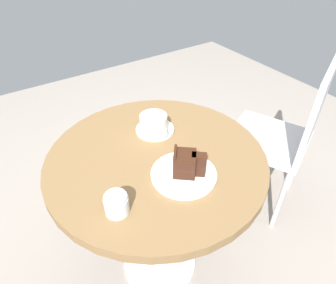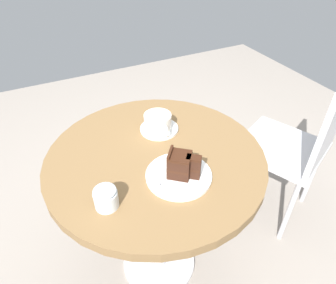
{
  "view_description": "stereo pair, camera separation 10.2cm",
  "coord_description": "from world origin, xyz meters",
  "px_view_note": "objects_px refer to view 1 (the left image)",
  "views": [
    {
      "loc": [
        0.67,
        -0.4,
        1.36
      ],
      "look_at": [
        0.0,
        0.05,
        0.73
      ],
      "focal_mm": 32.0,
      "sensor_mm": 36.0,
      "label": 1
    },
    {
      "loc": [
        0.72,
        -0.31,
        1.36
      ],
      "look_at": [
        0.0,
        0.05,
        0.73
      ],
      "focal_mm": 32.0,
      "sensor_mm": 36.0,
      "label": 2
    }
  ],
  "objects_px": {
    "fork": "(174,185)",
    "sugar_pot": "(116,203)",
    "napkin": "(184,171)",
    "cafe_chair": "(288,131)",
    "saucer": "(155,129)",
    "teaspoon": "(155,121)",
    "coffee_cup": "(154,122)",
    "cake_plate": "(184,174)",
    "cake_slice": "(187,164)"
  },
  "relations": [
    {
      "from": "cake_plate",
      "to": "sugar_pot",
      "type": "height_order",
      "value": "sugar_pot"
    },
    {
      "from": "napkin",
      "to": "cafe_chair",
      "type": "relative_size",
      "value": 0.21
    },
    {
      "from": "saucer",
      "to": "napkin",
      "type": "relative_size",
      "value": 0.79
    },
    {
      "from": "napkin",
      "to": "teaspoon",
      "type": "bearing_deg",
      "value": 166.6
    },
    {
      "from": "saucer",
      "to": "sugar_pot",
      "type": "xyz_separation_m",
      "value": [
        0.27,
        -0.29,
        0.03
      ]
    },
    {
      "from": "coffee_cup",
      "to": "cake_slice",
      "type": "bearing_deg",
      "value": -9.12
    },
    {
      "from": "cafe_chair",
      "to": "napkin",
      "type": "bearing_deg",
      "value": -16.41
    },
    {
      "from": "teaspoon",
      "to": "napkin",
      "type": "distance_m",
      "value": 0.29
    },
    {
      "from": "coffee_cup",
      "to": "napkin",
      "type": "relative_size",
      "value": 0.75
    },
    {
      "from": "cake_slice",
      "to": "napkin",
      "type": "relative_size",
      "value": 0.58
    },
    {
      "from": "coffee_cup",
      "to": "fork",
      "type": "distance_m",
      "value": 0.31
    },
    {
      "from": "saucer",
      "to": "teaspoon",
      "type": "relative_size",
      "value": 1.43
    },
    {
      "from": "saucer",
      "to": "fork",
      "type": "bearing_deg",
      "value": -20.92
    },
    {
      "from": "fork",
      "to": "cafe_chair",
      "type": "relative_size",
      "value": 0.15
    },
    {
      "from": "fork",
      "to": "cafe_chair",
      "type": "bearing_deg",
      "value": -138.39
    },
    {
      "from": "napkin",
      "to": "cafe_chair",
      "type": "bearing_deg",
      "value": 97.67
    },
    {
      "from": "fork",
      "to": "teaspoon",
      "type": "bearing_deg",
      "value": -81.28
    },
    {
      "from": "cake_plate",
      "to": "fork",
      "type": "bearing_deg",
      "value": -63.29
    },
    {
      "from": "cake_slice",
      "to": "cafe_chair",
      "type": "xyz_separation_m",
      "value": [
        -0.12,
        0.71,
        -0.24
      ]
    },
    {
      "from": "cake_plate",
      "to": "cafe_chair",
      "type": "bearing_deg",
      "value": 98.86
    },
    {
      "from": "napkin",
      "to": "coffee_cup",
      "type": "bearing_deg",
      "value": 171.68
    },
    {
      "from": "fork",
      "to": "napkin",
      "type": "height_order",
      "value": "fork"
    },
    {
      "from": "cafe_chair",
      "to": "sugar_pot",
      "type": "height_order",
      "value": "cafe_chair"
    },
    {
      "from": "cake_plate",
      "to": "sugar_pot",
      "type": "xyz_separation_m",
      "value": [
        0.01,
        -0.24,
        0.03
      ]
    },
    {
      "from": "teaspoon",
      "to": "napkin",
      "type": "xyz_separation_m",
      "value": [
        0.28,
        -0.07,
        -0.01
      ]
    },
    {
      "from": "cake_plate",
      "to": "cafe_chair",
      "type": "height_order",
      "value": "cafe_chair"
    },
    {
      "from": "cafe_chair",
      "to": "saucer",
      "type": "bearing_deg",
      "value": -36.56
    },
    {
      "from": "coffee_cup",
      "to": "fork",
      "type": "height_order",
      "value": "coffee_cup"
    },
    {
      "from": "cafe_chair",
      "to": "sugar_pot",
      "type": "bearing_deg",
      "value": -16.75
    },
    {
      "from": "cake_slice",
      "to": "cafe_chair",
      "type": "distance_m",
      "value": 0.76
    },
    {
      "from": "teaspoon",
      "to": "coffee_cup",
      "type": "bearing_deg",
      "value": -120.47
    },
    {
      "from": "fork",
      "to": "sugar_pot",
      "type": "bearing_deg",
      "value": 25.82
    },
    {
      "from": "napkin",
      "to": "saucer",
      "type": "bearing_deg",
      "value": 170.54
    },
    {
      "from": "fork",
      "to": "sugar_pot",
      "type": "xyz_separation_m",
      "value": [
        -0.02,
        -0.18,
        0.02
      ]
    },
    {
      "from": "coffee_cup",
      "to": "fork",
      "type": "bearing_deg",
      "value": -20.13
    },
    {
      "from": "fork",
      "to": "sugar_pot",
      "type": "distance_m",
      "value": 0.18
    },
    {
      "from": "saucer",
      "to": "fork",
      "type": "xyz_separation_m",
      "value": [
        0.29,
        -0.11,
        0.01
      ]
    },
    {
      "from": "cake_slice",
      "to": "napkin",
      "type": "xyz_separation_m",
      "value": [
        -0.02,
        0.01,
        -0.05
      ]
    },
    {
      "from": "coffee_cup",
      "to": "fork",
      "type": "relative_size",
      "value": 1.1
    },
    {
      "from": "saucer",
      "to": "sugar_pot",
      "type": "height_order",
      "value": "sugar_pot"
    },
    {
      "from": "teaspoon",
      "to": "fork",
      "type": "height_order",
      "value": "fork"
    },
    {
      "from": "cafe_chair",
      "to": "cake_plate",
      "type": "bearing_deg",
      "value": -15.22
    },
    {
      "from": "fork",
      "to": "coffee_cup",
      "type": "bearing_deg",
      "value": -78.81
    },
    {
      "from": "sugar_pot",
      "to": "napkin",
      "type": "bearing_deg",
      "value": 96.39
    },
    {
      "from": "cake_plate",
      "to": "cake_slice",
      "type": "xyz_separation_m",
      "value": [
        0.0,
        0.01,
        0.05
      ]
    },
    {
      "from": "saucer",
      "to": "sugar_pot",
      "type": "bearing_deg",
      "value": -47.16
    },
    {
      "from": "coffee_cup",
      "to": "fork",
      "type": "xyz_separation_m",
      "value": [
        0.29,
        -0.1,
        -0.03
      ]
    },
    {
      "from": "saucer",
      "to": "coffee_cup",
      "type": "height_order",
      "value": "coffee_cup"
    },
    {
      "from": "cake_plate",
      "to": "fork",
      "type": "distance_m",
      "value": 0.06
    },
    {
      "from": "saucer",
      "to": "teaspoon",
      "type": "xyz_separation_m",
      "value": [
        -0.04,
        0.03,
        0.01
      ]
    }
  ]
}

